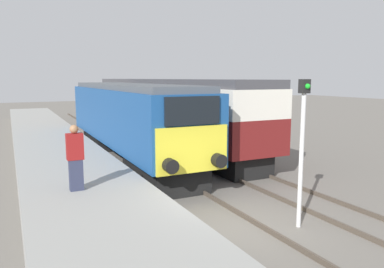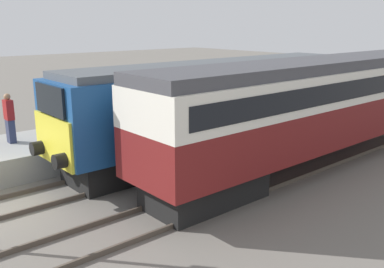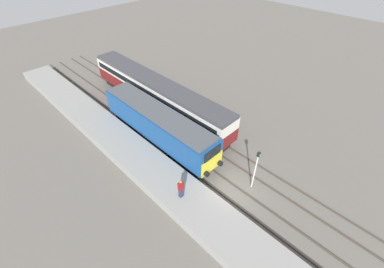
% 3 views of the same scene
% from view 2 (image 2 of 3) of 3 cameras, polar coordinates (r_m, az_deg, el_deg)
% --- Properties ---
extents(platform_left, '(3.50, 50.00, 0.93)m').
position_cam_2_polar(platform_left, '(19.37, -5.66, 0.44)').
color(platform_left, gray).
rests_on(platform_left, ground_plane).
extents(rails_near_track, '(1.51, 60.00, 0.14)m').
position_cam_2_polar(rails_near_track, '(15.26, -7.71, -5.10)').
color(rails_near_track, '#4C4238').
rests_on(rails_near_track, ground_plane).
extents(rails_far_track, '(1.50, 60.00, 0.14)m').
position_cam_2_polar(rails_far_track, '(12.72, 0.79, -9.07)').
color(rails_far_track, '#4C4238').
rests_on(rails_far_track, ground_plane).
extents(locomotive, '(2.70, 14.33, 3.72)m').
position_cam_2_polar(locomotive, '(17.24, 3.68, 4.23)').
color(locomotive, black).
rests_on(locomotive, ground_plane).
extents(passenger_carriage, '(2.75, 20.91, 3.93)m').
position_cam_2_polar(passenger_carriage, '(18.67, 21.00, 5.07)').
color(passenger_carriage, black).
rests_on(passenger_carriage, ground_plane).
extents(person_on_platform, '(0.44, 0.26, 1.81)m').
position_cam_2_polar(person_on_platform, '(16.79, -23.17, 1.94)').
color(person_on_platform, '#2D334C').
rests_on(person_on_platform, platform_left).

